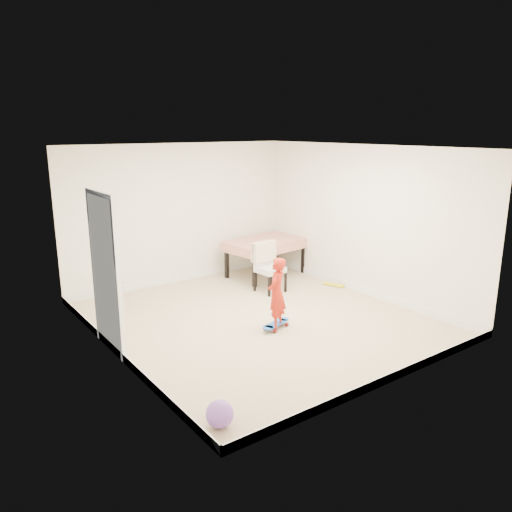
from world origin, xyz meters
TOP-DOWN VIEW (x-y plane):
  - ground at (0.00, 0.00)m, footprint 5.00×5.00m
  - ceiling at (0.00, 0.00)m, footprint 4.50×5.00m
  - wall_back at (0.00, 2.48)m, footprint 4.50×0.04m
  - wall_front at (0.00, -2.48)m, footprint 4.50×0.04m
  - wall_left at (-2.23, 0.00)m, footprint 0.04×5.00m
  - wall_right at (2.23, 0.00)m, footprint 0.04×5.00m
  - door at (-2.22, 0.30)m, footprint 0.11×0.94m
  - baseboard_back at (0.00, 2.49)m, footprint 4.50×0.02m
  - baseboard_front at (0.00, -2.49)m, footprint 4.50×0.02m
  - baseboard_left at (-2.24, 0.00)m, footprint 0.02×5.00m
  - baseboard_right at (2.24, 0.00)m, footprint 0.02×5.00m
  - dining_table at (1.52, 1.82)m, footprint 1.66×1.17m
  - dining_chair at (0.96, 0.95)m, footprint 0.53×0.60m
  - skateboard at (-0.01, -0.45)m, footprint 0.60×0.36m
  - child at (-0.03, -0.49)m, footprint 0.46×0.42m
  - balloon at (-2.00, -2.08)m, footprint 0.28×0.28m
  - foam_toy at (2.10, 0.49)m, footprint 0.20×0.39m

SIDE VIEW (x-z plane):
  - ground at x=0.00m, z-range 0.00..0.00m
  - foam_toy at x=2.10m, z-range 0.00..0.06m
  - skateboard at x=-0.01m, z-range 0.00..0.08m
  - baseboard_back at x=0.00m, z-range 0.00..0.12m
  - baseboard_front at x=0.00m, z-range 0.00..0.12m
  - baseboard_left at x=-2.24m, z-range 0.00..0.12m
  - baseboard_right at x=2.24m, z-range 0.00..0.12m
  - balloon at x=-2.00m, z-range 0.00..0.28m
  - dining_table at x=1.52m, z-range 0.00..0.73m
  - dining_chair at x=0.96m, z-range 0.00..0.89m
  - child at x=-0.03m, z-range 0.00..1.05m
  - door at x=-2.22m, z-range -0.03..2.08m
  - wall_back at x=0.00m, z-range 0.00..2.60m
  - wall_front at x=0.00m, z-range 0.00..2.60m
  - wall_left at x=-2.23m, z-range 0.00..2.60m
  - wall_right at x=2.23m, z-range 0.00..2.60m
  - ceiling at x=0.00m, z-range 2.56..2.60m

